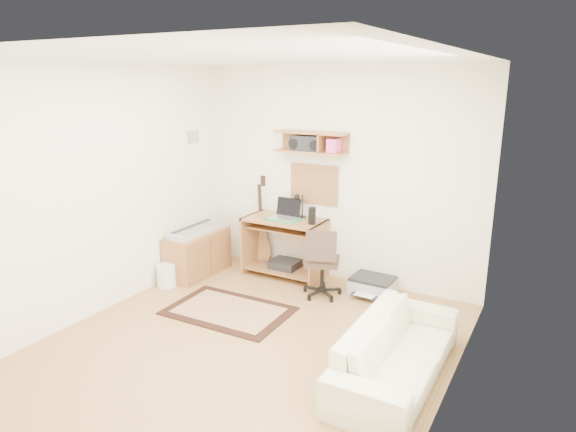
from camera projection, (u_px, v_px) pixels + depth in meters
The scene contains 22 objects.
floor at pixel (247, 346), 4.79m from camera, with size 3.60×4.00×0.01m, color #AE7F48.
ceiling at pixel (241, 57), 4.11m from camera, with size 3.60×4.00×0.01m, color white.
back_wall at pixel (337, 176), 6.13m from camera, with size 3.60×0.01×2.60m, color white.
left_wall at pixel (101, 191), 5.30m from camera, with size 0.01×4.00×2.60m, color white.
right_wall at pixel (456, 244), 3.59m from camera, with size 0.01×4.00×2.60m, color white.
wall_shelf at pixel (311, 142), 6.06m from camera, with size 0.90×0.25×0.26m, color #A66A3A.
cork_board at pixel (314, 184), 6.29m from camera, with size 0.64×0.03×0.49m, color tan.
wall_photo at pixel (193, 137), 6.45m from camera, with size 0.02×0.20×0.15m, color #4C8CBF.
desk at pixel (285, 247), 6.41m from camera, with size 1.00×0.55×0.75m, color #A66A3A, non-canonical shape.
laptop at pixel (284, 209), 6.26m from camera, with size 0.33×0.33×0.25m, color silver, non-canonical shape.
speaker at pixel (312, 216), 6.05m from camera, with size 0.09×0.09×0.21m, color black.
desk_lamp at pixel (302, 206), 6.31m from camera, with size 0.10×0.10×0.31m, color black, non-canonical shape.
pencil_cup at pixel (313, 217), 6.23m from camera, with size 0.07×0.07×0.09m, color #314194.
boombox at pixel (307, 144), 6.09m from camera, with size 0.38×0.17×0.20m, color black.
rug at pixel (229, 311), 5.49m from camera, with size 1.30×0.86×0.02m, color #CAB488.
task_chair at pixel (322, 261), 5.79m from camera, with size 0.43×0.43×0.84m, color #382921, non-canonical shape.
cabinet at pixel (198, 253), 6.50m from camera, with size 0.40×0.90×0.55m, color #A66A3A.
music_keyboard at pixel (196, 230), 6.42m from camera, with size 0.26×0.83×0.07m, color #B2B5BA.
guitar at pixel (258, 222), 6.69m from camera, with size 0.33×0.20×1.22m, color #A36D32, non-canonical shape.
waste_basket at pixel (166, 275), 6.13m from camera, with size 0.23×0.23×0.27m, color white.
printer at pixel (373, 286), 5.94m from camera, with size 0.50×0.39×0.19m, color #A5A8AA.
sofa at pixel (398, 341), 4.20m from camera, with size 1.70×0.50×0.67m, color beige.
Camera 1 is at (2.44, -3.56, 2.43)m, focal length 31.67 mm.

